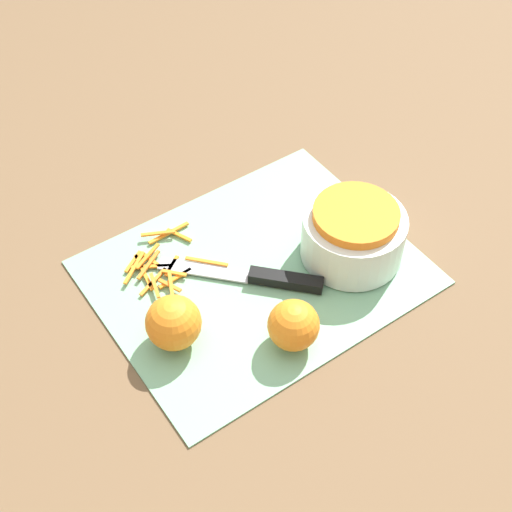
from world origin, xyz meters
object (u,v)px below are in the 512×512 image
at_px(orange_left, 294,325).
at_px(orange_right, 174,323).
at_px(bowl_speckled, 353,233).
at_px(knife, 269,278).

distance_m(orange_left, orange_right, 0.15).
height_order(bowl_speckled, orange_left, bowl_speckled).
bearing_deg(orange_left, knife, -108.26).
bearing_deg(knife, bowl_speckled, -144.50).
distance_m(bowl_speckled, orange_left, 0.17).
bearing_deg(knife, orange_right, 50.30).
bearing_deg(orange_left, bowl_speckled, -155.15).
height_order(bowl_speckled, orange_right, bowl_speckled).
height_order(knife, orange_left, orange_left).
bearing_deg(bowl_speckled, orange_right, -2.92).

